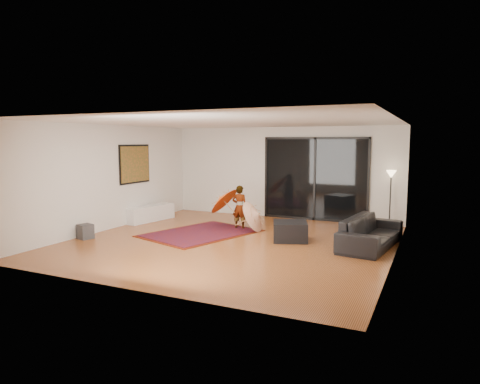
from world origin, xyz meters
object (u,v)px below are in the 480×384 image
Objects in this scene: media_console at (150,213)px; ottoman at (290,231)px; sofa at (371,232)px; child at (240,207)px.

media_console reaches higher than ottoman.
media_console is at bearing 93.16° from sofa.
media_console is at bearing 171.41° from ottoman.
child is at bearing 88.15° from sofa.
ottoman is at bearing 1.00° from media_console.
media_console is 0.71× the size of sofa.
child is at bearing 11.07° from media_console.
ottoman is (-1.77, -0.16, -0.11)m from sofa.
media_console is 1.39× the size of child.
media_console is 2.82m from child.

